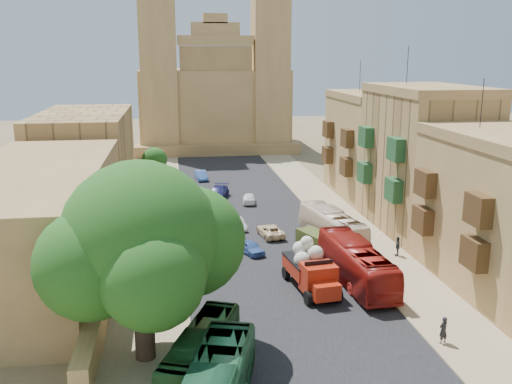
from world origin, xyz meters
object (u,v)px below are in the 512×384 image
object	(u,v)px
street_tree_c	(152,184)
street_tree_d	(155,160)
street_tree_a	(141,253)
red_truck	(311,268)
car_blue_b	(201,175)
pedestrian_c	(398,246)
bus_cream_east	(332,226)
car_dkblue	(218,193)
ficus_tree	(142,245)
olive_pickup	(317,242)
church	(214,95)
car_white_a	(237,224)
bus_green_north	(201,351)
street_tree_b	(148,212)
car_blue_a	(250,247)
car_cream	(270,231)
pedestrian_a	(443,330)
car_white_b	(249,198)
bus_red_east	(356,263)

from	to	relation	value
street_tree_c	street_tree_d	world-z (taller)	street_tree_d
street_tree_a	red_truck	size ratio (longest dim) A/B	0.76
car_blue_b	pedestrian_c	bearing A→B (deg)	-72.53
bus_cream_east	car_dkblue	bearing A→B (deg)	-72.35
ficus_tree	olive_pickup	xyz separation A→B (m)	(13.80, 15.99, -5.84)
church	car_white_a	bearing A→B (deg)	-91.86
bus_cream_east	pedestrian_c	world-z (taller)	bus_cream_east
car_dkblue	car_blue_b	distance (m)	10.82
bus_green_north	bus_cream_east	size ratio (longest dim) A/B	0.86
street_tree_b	bus_green_north	distance (m)	22.25
car_blue_a	car_cream	world-z (taller)	car_blue_a
street_tree_c	car_blue_a	bearing A→B (deg)	-61.28
olive_pickup	pedestrian_a	distance (m)	17.22
bus_cream_east	car_blue_a	distance (m)	8.25
church	street_tree_a	xyz separation A→B (m)	(-10.00, -66.61, -6.12)
red_truck	car_cream	world-z (taller)	red_truck
car_white_b	car_blue_b	world-z (taller)	car_blue_b
bus_cream_east	car_white_b	size ratio (longest dim) A/B	2.83
street_tree_b	pedestrian_c	size ratio (longest dim) A/B	2.62
car_dkblue	car_white_b	world-z (taller)	car_dkblue
pedestrian_a	church	bearing A→B (deg)	-104.31
red_truck	church	bearing A→B (deg)	91.66
street_tree_c	car_dkblue	world-z (taller)	street_tree_c
pedestrian_a	street_tree_b	bearing A→B (deg)	-69.84
street_tree_d	car_blue_b	distance (m)	7.13
bus_cream_east	car_white_a	xyz separation A→B (m)	(-8.16, 4.86, -0.87)
street_tree_a	car_dkblue	distance (m)	28.95
red_truck	ficus_tree	bearing A→B (deg)	-145.00
street_tree_a	car_cream	world-z (taller)	street_tree_a
bus_red_east	car_blue_b	size ratio (longest dim) A/B	2.85
bus_cream_east	street_tree_b	bearing A→B (deg)	-14.84
street_tree_c	car_dkblue	size ratio (longest dim) A/B	0.89
street_tree_d	car_blue_b	world-z (taller)	street_tree_d
ficus_tree	olive_pickup	world-z (taller)	ficus_tree
street_tree_c	red_truck	xyz separation A→B (m)	(11.93, -24.06, -1.26)
ficus_tree	street_tree_b	xyz separation A→B (m)	(-0.60, 19.99, -3.67)
car_white_b	bus_red_east	bearing A→B (deg)	107.47
red_truck	bus_green_north	bearing A→B (deg)	-130.57
car_dkblue	church	bearing A→B (deg)	103.58
olive_pickup	car_blue_a	bearing A→B (deg)	177.40
pedestrian_a	car_white_a	bearing A→B (deg)	-89.06
street_tree_b	car_blue_b	distance (m)	27.35
street_tree_a	pedestrian_c	size ratio (longest dim) A/B	2.98
street_tree_a	car_blue_b	distance (m)	39.14
ficus_tree	car_blue_a	size ratio (longest dim) A/B	3.36
pedestrian_c	car_white_b	bearing A→B (deg)	-139.06
bus_cream_east	pedestrian_c	distance (m)	6.48
street_tree_a	bus_green_north	bearing A→B (deg)	-70.54
street_tree_c	car_cream	distance (m)	16.09
ficus_tree	street_tree_a	bearing A→B (deg)	94.29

